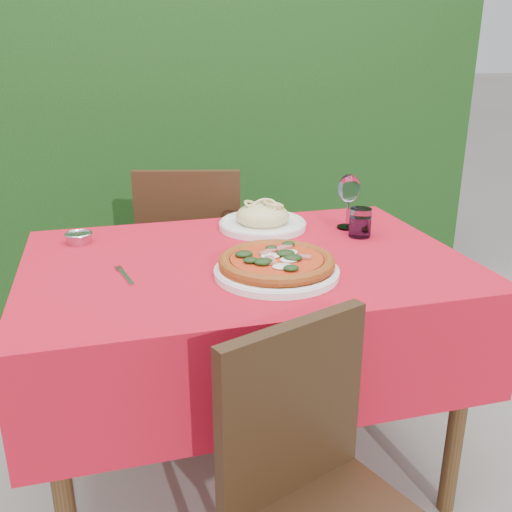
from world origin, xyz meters
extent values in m
plane|color=slate|center=(0.00, 0.00, 0.00)|extent=(60.00, 60.00, 0.00)
cube|color=black|center=(0.00, 1.55, 0.80)|extent=(3.20, 0.55, 1.60)
cube|color=#472C16|center=(0.00, 0.00, 0.72)|extent=(1.20, 0.80, 0.04)
cylinder|color=#472C16|center=(-0.54, -0.34, 0.35)|extent=(0.05, 0.05, 0.70)
cylinder|color=#472C16|center=(0.54, -0.34, 0.35)|extent=(0.05, 0.05, 0.70)
cylinder|color=#472C16|center=(-0.54, 0.34, 0.35)|extent=(0.05, 0.05, 0.70)
cylinder|color=#472C16|center=(0.54, 0.34, 0.35)|extent=(0.05, 0.05, 0.70)
cube|color=red|center=(0.00, 0.00, 0.59)|extent=(1.26, 0.86, 0.32)
cube|color=black|center=(-0.04, -0.56, 0.61)|extent=(0.35, 0.16, 0.40)
cube|color=black|center=(-0.03, 0.76, 0.43)|extent=(0.49, 0.49, 0.04)
cube|color=black|center=(-0.08, 0.58, 0.67)|extent=(0.40, 0.14, 0.44)
cylinder|color=black|center=(0.18, 0.89, 0.21)|extent=(0.03, 0.03, 0.41)
cylinder|color=black|center=(-0.16, 0.97, 0.21)|extent=(0.03, 0.03, 0.41)
cylinder|color=black|center=(0.09, 0.55, 0.21)|extent=(0.03, 0.03, 0.41)
cylinder|color=black|center=(-0.24, 0.64, 0.21)|extent=(0.03, 0.03, 0.41)
cylinder|color=white|center=(0.05, -0.16, 0.76)|extent=(0.34, 0.34, 0.02)
cylinder|color=#AC5418|center=(0.05, -0.16, 0.78)|extent=(0.37, 0.37, 0.02)
cylinder|color=#A6140A|center=(0.05, -0.16, 0.79)|extent=(0.30, 0.30, 0.01)
cylinder|color=white|center=(0.13, 0.27, 0.76)|extent=(0.30, 0.30, 0.02)
ellipsoid|color=beige|center=(0.13, 0.27, 0.79)|extent=(0.18, 0.18, 0.08)
cylinder|color=silver|center=(0.41, 0.10, 0.79)|extent=(0.07, 0.07, 0.09)
cylinder|color=#95BBCA|center=(0.41, 0.10, 0.78)|extent=(0.06, 0.06, 0.07)
cylinder|color=silver|center=(0.41, 0.19, 0.75)|extent=(0.07, 0.07, 0.01)
cylinder|color=silver|center=(0.41, 0.19, 0.80)|extent=(0.01, 0.01, 0.09)
ellipsoid|color=silver|center=(0.41, 0.19, 0.89)|extent=(0.08, 0.08, 0.09)
cube|color=#B1B1B8|center=(-0.34, -0.07, 0.75)|extent=(0.06, 0.17, 0.00)
cylinder|color=#B2B3B9|center=(-0.47, 0.27, 0.76)|extent=(0.08, 0.08, 0.03)
camera|label=1|loc=(-0.38, -1.52, 1.32)|focal=40.00mm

